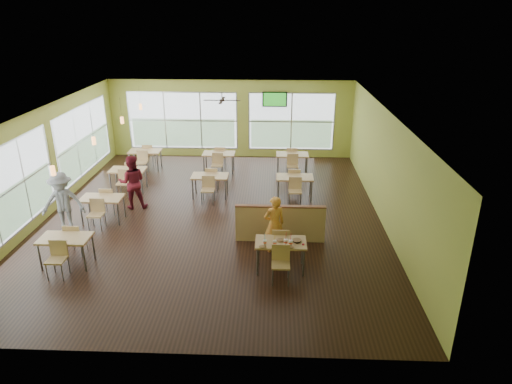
% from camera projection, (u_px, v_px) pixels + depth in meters
% --- Properties ---
extents(room, '(12.00, 12.04, 3.20)m').
position_uv_depth(room, '(212.00, 166.00, 13.30)').
color(room, black).
rests_on(room, ground).
extents(window_bays, '(9.24, 10.24, 2.38)m').
position_uv_depth(window_bays, '(150.00, 140.00, 16.30)').
color(window_bays, white).
rests_on(window_bays, room).
extents(main_table, '(1.22, 1.52, 0.87)m').
position_uv_depth(main_table, '(281.00, 246.00, 10.81)').
color(main_table, tan).
rests_on(main_table, floor).
extents(half_wall_divider, '(2.40, 0.14, 1.04)m').
position_uv_depth(half_wall_divider, '(280.00, 223.00, 12.19)').
color(half_wall_divider, tan).
rests_on(half_wall_divider, floor).
extents(dining_tables, '(6.92, 8.72, 0.87)m').
position_uv_depth(dining_tables, '(189.00, 176.00, 15.29)').
color(dining_tables, tan).
rests_on(dining_tables, floor).
extents(pendant_lights, '(0.11, 7.31, 0.86)m').
position_uv_depth(pendant_lights, '(108.00, 130.00, 13.73)').
color(pendant_lights, '#2D2119').
rests_on(pendant_lights, ceiling).
extents(ceiling_fan, '(1.25, 1.25, 0.29)m').
position_uv_depth(ceiling_fan, '(222.00, 100.00, 15.57)').
color(ceiling_fan, '#2D2119').
rests_on(ceiling_fan, ceiling).
extents(tv_backwall, '(1.00, 0.07, 0.60)m').
position_uv_depth(tv_backwall, '(275.00, 99.00, 18.37)').
color(tv_backwall, black).
rests_on(tv_backwall, wall_back).
extents(man_plaid, '(0.65, 0.54, 1.53)m').
position_uv_depth(man_plaid, '(274.00, 224.00, 11.59)').
color(man_plaid, '#D75317').
rests_on(man_plaid, floor).
extents(patron_maroon, '(0.95, 0.81, 1.71)m').
position_uv_depth(patron_maroon, '(132.00, 182.00, 14.15)').
color(patron_maroon, maroon).
rests_on(patron_maroon, floor).
extents(patron_grey, '(1.26, 0.88, 1.77)m').
position_uv_depth(patron_grey, '(63.00, 203.00, 12.56)').
color(patron_grey, slate).
rests_on(patron_grey, floor).
extents(cup_blue, '(0.09, 0.09, 0.32)m').
position_uv_depth(cup_blue, '(265.00, 242.00, 10.61)').
color(cup_blue, white).
rests_on(cup_blue, main_table).
extents(cup_yellow, '(0.09, 0.09, 0.32)m').
position_uv_depth(cup_yellow, '(275.00, 243.00, 10.58)').
color(cup_yellow, white).
rests_on(cup_yellow, main_table).
extents(cup_red_near, '(0.10, 0.10, 0.35)m').
position_uv_depth(cup_red_near, '(286.00, 242.00, 10.60)').
color(cup_red_near, white).
rests_on(cup_red_near, main_table).
extents(cup_red_far, '(0.10, 0.10, 0.37)m').
position_uv_depth(cup_red_far, '(291.00, 243.00, 10.56)').
color(cup_red_far, white).
rests_on(cup_red_far, main_table).
extents(food_basket, '(0.22, 0.22, 0.05)m').
position_uv_depth(food_basket, '(297.00, 241.00, 10.74)').
color(food_basket, black).
rests_on(food_basket, main_table).
extents(ketchup_cup, '(0.06, 0.06, 0.02)m').
position_uv_depth(ketchup_cup, '(303.00, 244.00, 10.61)').
color(ketchup_cup, '#A8071A').
rests_on(ketchup_cup, main_table).
extents(wrapper_left, '(0.21, 0.20, 0.04)m').
position_uv_depth(wrapper_left, '(263.00, 247.00, 10.49)').
color(wrapper_left, '#99714A').
rests_on(wrapper_left, main_table).
extents(wrapper_mid, '(0.22, 0.20, 0.05)m').
position_uv_depth(wrapper_mid, '(281.00, 240.00, 10.79)').
color(wrapper_mid, '#99714A').
rests_on(wrapper_mid, main_table).
extents(wrapper_right, '(0.19, 0.18, 0.04)m').
position_uv_depth(wrapper_right, '(291.00, 247.00, 10.47)').
color(wrapper_right, '#99714A').
rests_on(wrapper_right, main_table).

